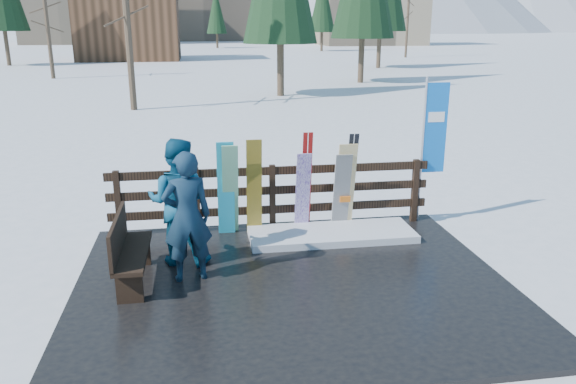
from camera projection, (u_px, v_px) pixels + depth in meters
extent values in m
plane|color=white|center=(293.00, 287.00, 7.87)|extent=(700.00, 700.00, 0.00)
cube|color=black|center=(293.00, 285.00, 7.86)|extent=(6.00, 5.00, 0.08)
cube|color=black|center=(118.00, 204.00, 9.38)|extent=(0.10, 0.10, 1.15)
cube|color=black|center=(197.00, 201.00, 9.57)|extent=(0.10, 0.10, 1.15)
cube|color=black|center=(272.00, 197.00, 9.76)|extent=(0.10, 0.10, 1.15)
cube|color=black|center=(345.00, 194.00, 9.96)|extent=(0.10, 0.10, 1.15)
cube|color=black|center=(415.00, 191.00, 10.15)|extent=(0.10, 0.10, 1.15)
cube|color=black|center=(273.00, 209.00, 9.83)|extent=(5.60, 0.05, 0.14)
cube|color=black|center=(272.00, 190.00, 9.73)|extent=(5.60, 0.05, 0.14)
cube|color=black|center=(272.00, 171.00, 9.63)|extent=(5.60, 0.05, 0.14)
cube|color=white|center=(332.00, 234.00, 9.48)|extent=(2.78, 1.00, 0.12)
cube|color=black|center=(133.00, 253.00, 7.71)|extent=(0.40, 1.50, 0.06)
cube|color=black|center=(129.00, 287.00, 7.21)|extent=(0.34, 0.06, 0.45)
cube|color=black|center=(139.00, 251.00, 8.34)|extent=(0.34, 0.06, 0.45)
cube|color=black|center=(118.00, 235.00, 7.61)|extent=(0.05, 1.50, 0.50)
cube|color=#22ADD2|center=(226.00, 189.00, 9.36)|extent=(0.28, 0.29, 1.65)
cube|color=white|center=(230.00, 190.00, 9.38)|extent=(0.26, 0.45, 1.61)
cube|color=yellow|center=(254.00, 187.00, 9.43)|extent=(0.26, 0.23, 1.67)
cube|color=white|center=(303.00, 192.00, 9.59)|extent=(0.25, 0.30, 1.41)
cube|color=black|center=(342.00, 192.00, 9.70)|extent=(0.29, 0.29, 1.37)
cube|color=white|center=(345.00, 187.00, 9.68)|extent=(0.32, 0.30, 1.55)
cube|color=maroon|center=(304.00, 182.00, 9.62)|extent=(0.07, 0.25, 1.75)
cube|color=maroon|center=(309.00, 181.00, 9.63)|extent=(0.07, 0.25, 1.75)
cube|color=black|center=(348.00, 181.00, 9.74)|extent=(0.08, 0.35, 1.71)
cube|color=black|center=(353.00, 181.00, 9.75)|extent=(0.08, 0.35, 1.71)
cylinder|color=silver|center=(422.00, 151.00, 10.01)|extent=(0.04, 0.04, 2.60)
cube|color=blue|center=(435.00, 128.00, 9.93)|extent=(0.42, 0.02, 1.60)
imported|color=#163748|center=(187.00, 217.00, 7.70)|extent=(0.74, 0.56, 1.85)
imported|color=navy|center=(178.00, 202.00, 8.28)|extent=(1.07, 0.92, 1.90)
cube|color=tan|center=(371.00, 5.00, 100.25)|extent=(18.00, 12.00, 14.00)
cube|color=brown|center=(129.00, 20.00, 57.59)|extent=(10.00, 8.00, 8.00)
cylinder|color=#382B1E|center=(46.00, 13.00, 37.19)|extent=(0.28, 0.28, 8.57)
cylinder|color=#382B1E|center=(408.00, 5.00, 61.60)|extent=(0.28, 0.28, 11.18)
cone|color=black|center=(151.00, 8.00, 62.23)|extent=(3.86, 3.86, 10.73)
cone|color=black|center=(322.00, 13.00, 76.94)|extent=(3.69, 3.69, 10.24)
cone|color=black|center=(216.00, 19.00, 87.36)|extent=(3.17, 3.17, 8.81)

